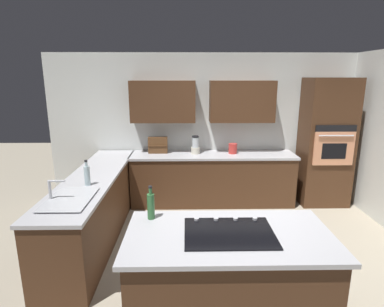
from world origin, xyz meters
TOP-DOWN VIEW (x-y plane):
  - ground_plane at (0.00, 0.00)m, footprint 14.00×14.00m
  - wall_back at (0.07, -2.04)m, footprint 6.00×0.44m
  - lower_cabinets_back at (0.10, -1.72)m, footprint 2.80×0.60m
  - countertop_back at (0.10, -1.72)m, footprint 2.84×0.64m
  - lower_cabinets_side at (1.82, -0.55)m, footprint 0.60×2.90m
  - countertop_side at (1.82, -0.55)m, footprint 0.64×2.94m
  - island_base at (0.19, 1.09)m, footprint 1.69×0.86m
  - island_top at (0.19, 1.09)m, footprint 1.77×0.94m
  - wall_oven at (-1.85, -1.72)m, footprint 0.80×0.66m
  - sink_unit at (1.83, 0.32)m, footprint 0.46×0.70m
  - cooktop at (0.19, 1.08)m, footprint 0.76×0.56m
  - blender at (0.40, -1.75)m, footprint 0.15×0.15m
  - spice_rack at (1.05, -1.80)m, footprint 0.33×0.11m
  - kettle at (-0.25, -1.75)m, footprint 0.15×0.15m
  - dish_soap_bottle at (1.77, -0.16)m, footprint 0.07×0.07m
  - oil_bottle at (0.89, 0.79)m, footprint 0.07×0.07m

SIDE VIEW (x-z plane):
  - ground_plane at x=0.00m, z-range 0.00..0.00m
  - lower_cabinets_back at x=0.10m, z-range 0.00..0.86m
  - lower_cabinets_side at x=1.82m, z-range 0.00..0.86m
  - island_base at x=0.19m, z-range 0.00..0.86m
  - countertop_back at x=0.10m, z-range 0.86..0.90m
  - countertop_side at x=1.82m, z-range 0.86..0.90m
  - island_top at x=0.19m, z-range 0.86..0.90m
  - cooktop at x=0.19m, z-range 0.89..0.92m
  - sink_unit at x=1.83m, z-range 0.80..1.03m
  - kettle at x=-0.25m, z-range 0.90..1.07m
  - dish_soap_bottle at x=1.77m, z-range 0.87..1.19m
  - oil_bottle at x=0.89m, z-range 0.87..1.19m
  - blender at x=0.40m, z-range 0.88..1.19m
  - spice_rack at x=1.05m, z-range 0.90..1.18m
  - wall_oven at x=-1.85m, z-range 0.00..2.18m
  - wall_back at x=0.07m, z-range 0.12..2.72m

